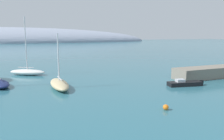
# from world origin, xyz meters

# --- Properties ---
(distant_ridge) EXTENTS (309.66, 89.09, 29.50)m
(distant_ridge) POSITION_xyz_m (-29.20, 243.09, 0.00)
(distant_ridge) COLOR #8E99AD
(distant_ridge) RESTS_ON ground
(sailboat_white_near_shore) EXTENTS (6.77, 5.24, 10.40)m
(sailboat_white_near_shore) POSITION_xyz_m (-12.47, 40.53, 0.61)
(sailboat_white_near_shore) COLOR white
(sailboat_white_near_shore) RESTS_ON water
(sailboat_sand_outer_mooring) EXTENTS (2.26, 7.27, 7.42)m
(sailboat_sand_outer_mooring) POSITION_xyz_m (-8.70, 28.11, 0.59)
(sailboat_sand_outer_mooring) COLOR #C6B284
(sailboat_sand_outer_mooring) RESTS_ON water
(motorboat_black_alongside_breakwater) EXTENTS (5.41, 2.39, 0.99)m
(motorboat_black_alongside_breakwater) POSITION_xyz_m (8.16, 22.83, 0.34)
(motorboat_black_alongside_breakwater) COLOR black
(motorboat_black_alongside_breakwater) RESTS_ON water
(mooring_buoy_orange) EXTENTS (0.55, 0.55, 0.55)m
(mooring_buoy_orange) POSITION_xyz_m (-0.54, 15.19, 0.28)
(mooring_buoy_orange) COLOR orange
(mooring_buoy_orange) RESTS_ON water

